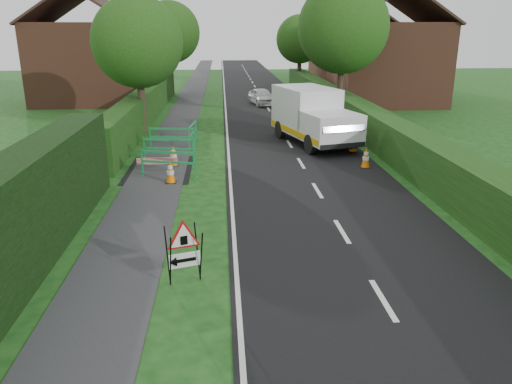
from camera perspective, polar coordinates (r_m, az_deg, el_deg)
ground at (r=9.07m, az=0.53°, el=-16.05°), size 120.00×120.00×0.00m
road_surface at (r=42.90m, az=0.26°, el=11.34°), size 6.00×90.00×0.02m
footpath at (r=42.85m, az=-7.24°, el=11.19°), size 2.00×90.00×0.02m
hedge_west_far at (r=30.24m, az=-12.36°, el=8.03°), size 1.00×24.00×1.80m
hedge_east at (r=25.05m, az=12.69°, el=5.97°), size 1.20×50.00×1.50m
house_west at (r=38.71m, az=-18.54°, el=13.99°), size 7.50×7.40×7.88m
house_east_a at (r=37.39m, az=14.62°, el=14.22°), size 7.50×7.40×7.88m
house_east_b at (r=51.10m, az=10.75°, el=15.39°), size 7.50×7.40×7.88m
tree_nw at (r=25.80m, az=-13.39°, el=16.32°), size 4.40×4.40×6.70m
tree_ne at (r=30.30m, az=9.93°, el=18.05°), size 5.20×5.20×7.79m
tree_fw at (r=41.67m, az=-9.89°, el=17.53°), size 4.80×4.80×7.24m
tree_fe at (r=46.02m, az=5.05°, el=17.00°), size 4.20×4.20×6.33m
triangle_sign at (r=10.42m, az=-8.44°, el=-6.27°), size 1.02×1.02×1.19m
works_van at (r=23.32m, az=6.48°, el=8.74°), size 3.50×5.86×2.51m
traffic_cone_0 at (r=19.60m, az=12.44°, el=3.83°), size 0.38×0.38×0.79m
traffic_cone_1 at (r=22.09m, az=11.03°, el=5.52°), size 0.38×0.38×0.79m
traffic_cone_2 at (r=24.19m, az=9.51°, el=6.69°), size 0.38×0.38×0.79m
traffic_cone_3 at (r=17.47m, az=-9.76°, el=2.25°), size 0.38×0.38×0.79m
traffic_cone_4 at (r=19.69m, az=-9.41°, el=4.08°), size 0.38×0.38×0.79m
ped_barrier_0 at (r=18.13m, az=-9.99°, el=3.60°), size 2.08×0.84×1.00m
ped_barrier_1 at (r=20.24m, az=-9.97°, el=5.12°), size 2.09×0.68×1.00m
ped_barrier_2 at (r=22.42m, az=-9.55°, el=6.41°), size 2.09×0.64×1.00m
ped_barrier_3 at (r=23.21m, az=-7.25°, el=6.91°), size 0.58×2.09×1.00m
redwhite_plank at (r=18.94m, az=-11.15°, el=2.19°), size 1.50×0.08×0.25m
hatchback_car at (r=35.66m, az=0.67°, el=10.86°), size 1.99×3.57×1.15m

